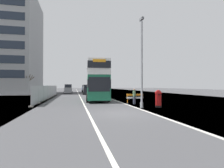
% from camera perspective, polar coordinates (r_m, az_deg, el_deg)
% --- Properties ---
extents(ground, '(140.00, 280.00, 0.10)m').
position_cam_1_polar(ground, '(13.58, 4.87, -9.23)').
color(ground, '#424244').
extents(double_decker_bus, '(3.31, 10.39, 5.09)m').
position_cam_1_polar(double_decker_bus, '(24.78, -4.88, 1.08)').
color(double_decker_bus, '#196042').
rests_on(double_decker_bus, ground).
extents(lamppost_foreground, '(0.29, 0.70, 8.13)m').
position_cam_1_polar(lamppost_foreground, '(16.44, 9.41, 5.85)').
color(lamppost_foreground, gray).
rests_on(lamppost_foreground, ground).
extents(red_pillar_postbox, '(0.60, 0.60, 1.61)m').
position_cam_1_polar(red_pillar_postbox, '(17.18, 14.52, -4.27)').
color(red_pillar_postbox, black).
rests_on(red_pillar_postbox, ground).
extents(roadworks_barrier, '(1.88, 0.59, 1.09)m').
position_cam_1_polar(roadworks_barrier, '(20.17, 7.28, -4.27)').
color(roadworks_barrier, orange).
rests_on(roadworks_barrier, ground).
extents(construction_site_fence, '(0.44, 24.00, 2.05)m').
position_cam_1_polar(construction_site_fence, '(30.05, -19.43, -2.46)').
color(construction_site_fence, '#A8AAAD').
rests_on(construction_site_fence, ground).
extents(car_oncoming_near, '(1.93, 3.92, 2.03)m').
position_cam_1_polar(car_oncoming_near, '(40.95, -7.89, -2.01)').
color(car_oncoming_near, black).
rests_on(car_oncoming_near, ground).
extents(car_receding_mid, '(2.04, 4.26, 2.34)m').
position_cam_1_polar(car_receding_mid, '(47.47, -13.75, -1.63)').
color(car_receding_mid, gray).
rests_on(car_receding_mid, ground).
extents(car_receding_far, '(2.00, 4.50, 2.30)m').
position_cam_1_polar(car_receding_far, '(54.90, -8.31, -1.50)').
color(car_receding_far, slate).
rests_on(car_receding_far, ground).
extents(car_far_side, '(1.92, 4.53, 2.26)m').
position_cam_1_polar(car_far_side, '(60.92, -8.70, -1.43)').
color(car_far_side, navy).
rests_on(car_far_side, ground).
extents(bare_tree_far_verge_near, '(2.96, 2.68, 4.50)m').
position_cam_1_polar(bare_tree_far_verge_near, '(43.47, -25.05, 0.16)').
color(bare_tree_far_verge_near, '#4C3D2D').
rests_on(bare_tree_far_verge_near, ground).
extents(bare_tree_far_verge_mid, '(2.00, 2.88, 4.00)m').
position_cam_1_polar(bare_tree_far_verge_mid, '(53.28, -23.36, -0.60)').
color(bare_tree_far_verge_mid, '#4C3D2D').
rests_on(bare_tree_far_verge_mid, ground).
extents(bare_tree_far_verge_far, '(2.84, 2.60, 5.48)m').
position_cam_1_polar(bare_tree_far_verge_far, '(71.74, -22.85, 0.06)').
color(bare_tree_far_verge_far, '#4C3D2D').
rests_on(bare_tree_far_verge_far, ground).
extents(pedestrian_at_kerb, '(0.34, 0.34, 1.68)m').
position_cam_1_polar(pedestrian_at_kerb, '(19.84, 7.09, -3.89)').
color(pedestrian_at_kerb, '#2D3342').
rests_on(pedestrian_at_kerb, ground).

